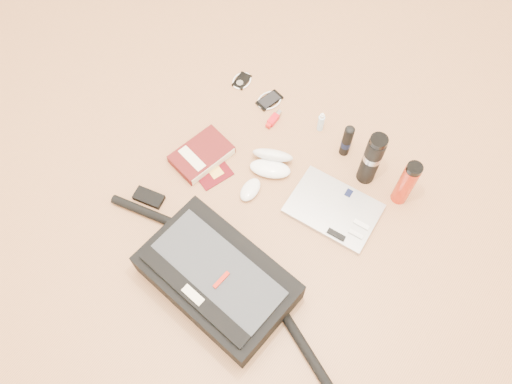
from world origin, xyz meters
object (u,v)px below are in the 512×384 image
(book, at_px, (202,155))
(messenger_bag, at_px, (217,278))
(thermos_black, at_px, (372,159))
(thermos_red, at_px, (406,183))
(laptop, at_px, (334,209))

(book, bearing_deg, messenger_bag, -33.39)
(thermos_black, distance_m, thermos_red, 0.15)
(messenger_bag, relative_size, thermos_red, 4.54)
(messenger_bag, xyz_separation_m, book, (-0.37, 0.37, -0.05))
(thermos_black, xyz_separation_m, thermos_red, (0.15, -0.00, -0.02))
(laptop, distance_m, book, 0.55)
(messenger_bag, relative_size, laptop, 3.06)
(book, height_order, thermos_black, thermos_black)
(book, xyz_separation_m, thermos_black, (0.56, 0.31, 0.11))
(thermos_black, bearing_deg, laptop, -96.12)
(laptop, relative_size, book, 1.35)
(messenger_bag, relative_size, book, 4.15)
(book, bearing_deg, thermos_red, 34.42)
(thermos_black, bearing_deg, messenger_bag, -106.09)
(book, height_order, thermos_red, thermos_red)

